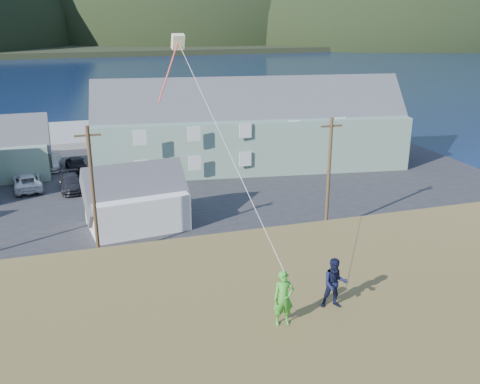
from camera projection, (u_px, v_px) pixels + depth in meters
name	position (u px, v px, depth m)	size (l,w,h in m)	color
ground	(149.00, 265.00, 34.75)	(900.00, 900.00, 0.00)	#0A1638
grass_strip	(154.00, 279.00, 32.92)	(110.00, 8.00, 0.10)	#4C3D19
waterfront_lot	(124.00, 187.00, 50.11)	(72.00, 36.00, 0.12)	#28282B
wharf	(59.00, 135.00, 69.10)	(26.00, 14.00, 0.90)	gray
far_shore	(74.00, 36.00, 332.95)	(900.00, 320.00, 2.00)	black
far_hills	(142.00, 37.00, 296.81)	(760.00, 265.00, 143.00)	black
lodge	(250.00, 126.00, 55.68)	(32.90, 13.34, 11.24)	gray
shed_white	(136.00, 199.00, 40.13)	(8.01, 5.79, 5.95)	white
utility_poles	(97.00, 195.00, 33.80)	(30.65, 0.24, 9.63)	#47331E
parked_cars	(29.00, 174.00, 51.28)	(24.58, 13.26, 1.58)	#345C83
kite_flyer_green	(284.00, 298.00, 15.03)	(0.60, 0.39, 1.64)	green
kite_flyer_navy	(335.00, 283.00, 15.91)	(0.77, 0.60, 1.59)	black
kite_rig	(178.00, 49.00, 19.50)	(1.25, 4.20, 9.88)	beige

